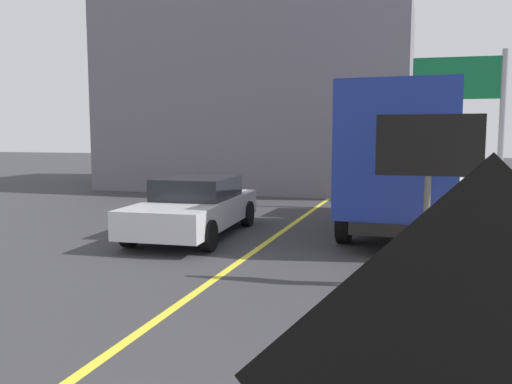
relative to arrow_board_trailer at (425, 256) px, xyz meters
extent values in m
cube|color=yellow|center=(-3.31, -3.06, -0.48)|extent=(0.14, 36.00, 0.01)
cube|color=orange|center=(0.00, 0.00, -0.26)|extent=(1.12, 1.81, 0.45)
cylinder|color=#4C4C4C|center=(0.00, 0.00, 0.62)|extent=(0.10, 0.10, 1.30)
cube|color=black|center=(0.00, 0.00, 1.74)|extent=(1.60, 0.10, 0.95)
sphere|color=yellow|center=(0.55, 0.06, 1.74)|extent=(0.09, 0.09, 0.09)
sphere|color=yellow|center=(0.25, 0.05, 1.74)|extent=(0.09, 0.09, 0.09)
sphere|color=yellow|center=(-0.05, 0.05, 1.74)|extent=(0.09, 0.09, 0.09)
sphere|color=yellow|center=(-0.35, 0.05, 1.74)|extent=(0.09, 0.09, 0.09)
sphere|color=yellow|center=(-0.52, 0.04, 1.92)|extent=(0.09, 0.09, 0.09)
sphere|color=yellow|center=(-0.52, 0.04, 1.56)|extent=(0.09, 0.09, 0.09)
cube|color=black|center=(-0.49, 4.96, 0.09)|extent=(1.85, 6.91, 0.25)
cube|color=silver|center=(-0.41, 7.43, 1.17)|extent=(2.40, 1.99, 1.90)
cube|color=navy|center=(-0.52, 3.91, 1.60)|extent=(2.48, 4.74, 2.76)
cylinder|color=black|center=(-1.53, 7.32, -0.03)|extent=(0.31, 0.91, 0.90)
cylinder|color=black|center=(0.71, 7.25, -0.03)|extent=(0.31, 0.91, 0.90)
cylinder|color=black|center=(-1.67, 2.94, -0.03)|extent=(0.31, 0.91, 0.90)
cylinder|color=black|center=(0.57, 2.87, -0.03)|extent=(0.31, 0.91, 0.90)
cube|color=silver|center=(-5.18, 2.71, 0.10)|extent=(2.13, 4.79, 0.60)
cube|color=black|center=(-5.19, 2.94, 0.65)|extent=(1.75, 2.20, 0.50)
cylinder|color=black|center=(-4.20, 1.21, -0.15)|extent=(0.26, 0.67, 0.66)
cylinder|color=black|center=(-5.97, 1.11, -0.15)|extent=(0.26, 0.67, 0.66)
cylinder|color=black|center=(-4.39, 4.30, -0.15)|extent=(0.26, 0.67, 0.66)
cylinder|color=black|center=(-6.16, 4.20, -0.15)|extent=(0.26, 0.67, 0.66)
cylinder|color=gray|center=(2.29, 9.25, 2.02)|extent=(0.18, 0.18, 5.00)
cube|color=#0F6033|center=(0.89, 9.14, 3.67)|extent=(2.60, 0.27, 1.30)
cube|color=white|center=(0.89, 9.17, 3.67)|extent=(1.81, 0.16, 0.18)
cube|color=slate|center=(-7.08, 15.36, 3.58)|extent=(13.09, 9.24, 8.11)
cube|color=black|center=(-0.50, -1.89, -0.47)|extent=(0.36, 0.36, 0.03)
cone|color=orange|center=(-0.50, -1.89, -0.17)|extent=(0.28, 0.28, 0.55)
cylinder|color=white|center=(-0.50, -1.89, -0.15)|extent=(0.19, 0.19, 0.08)
camera|label=1|loc=(-0.15, -8.45, 1.90)|focal=36.36mm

